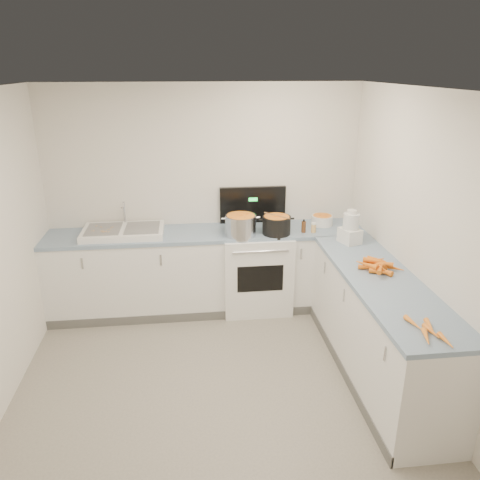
{
  "coord_description": "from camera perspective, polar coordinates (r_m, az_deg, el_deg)",
  "views": [
    {
      "loc": [
        -0.2,
        -3.17,
        2.66
      ],
      "look_at": [
        0.3,
        1.1,
        1.05
      ],
      "focal_mm": 35.0,
      "sensor_mm": 36.0,
      "label": 1
    }
  ],
  "objects": [
    {
      "name": "mixing_bowl",
      "position": [
        5.44,
        9.97,
        2.39
      ],
      "size": [
        0.3,
        0.3,
        0.11
      ],
      "primitive_type": "cylinder",
      "rotation": [
        0.0,
        0.0,
        0.26
      ],
      "color": "white",
      "rests_on": "counter_back"
    },
    {
      "name": "steel_pot",
      "position": [
        5.01,
        0.08,
        1.7
      ],
      "size": [
        0.38,
        0.38,
        0.24
      ],
      "primitive_type": "cylinder",
      "rotation": [
        0.0,
        0.0,
        -0.15
      ],
      "color": "silver",
      "rests_on": "stove"
    },
    {
      "name": "black_pot",
      "position": [
        5.07,
        4.47,
        1.71
      ],
      "size": [
        0.36,
        0.36,
        0.22
      ],
      "primitive_type": "cylinder",
      "rotation": [
        0.0,
        0.0,
        0.22
      ],
      "color": "black",
      "rests_on": "stove"
    },
    {
      "name": "peelings",
      "position": [
        5.19,
        -16.49,
        1.21
      ],
      "size": [
        0.22,
        0.24,
        0.01
      ],
      "color": "tan",
      "rests_on": "sink"
    },
    {
      "name": "ceiling",
      "position": [
        3.18,
        -3.23,
        17.62
      ],
      "size": [
        3.5,
        4.0,
        0.0
      ],
      "primitive_type": null,
      "rotation": [
        3.14,
        0.0,
        0.0
      ],
      "color": "silver",
      "rests_on": "ground"
    },
    {
      "name": "floor",
      "position": [
        4.14,
        -2.5,
        -19.44
      ],
      "size": [
        3.5,
        4.0,
        0.0
      ],
      "primitive_type": null,
      "color": "gray",
      "rests_on": "ground"
    },
    {
      "name": "peeled_carrots",
      "position": [
        3.49,
        22.03,
        -10.28
      ],
      "size": [
        0.17,
        0.41,
        0.04
      ],
      "color": "orange",
      "rests_on": "counter_right"
    },
    {
      "name": "counter_right",
      "position": [
        4.42,
        16.48,
        -10.09
      ],
      "size": [
        0.62,
        2.2,
        0.94
      ],
      "color": "white",
      "rests_on": "ground"
    },
    {
      "name": "extract_bottle",
      "position": [
        5.16,
        7.76,
        1.59
      ],
      "size": [
        0.05,
        0.05,
        0.12
      ],
      "primitive_type": "cylinder",
      "color": "#593319",
      "rests_on": "counter_back"
    },
    {
      "name": "wall_back",
      "position": [
        5.36,
        -4.32,
        5.23
      ],
      "size": [
        3.5,
        0.0,
        2.5
      ],
      "primitive_type": null,
      "rotation": [
        1.57,
        0.0,
        0.0
      ],
      "color": "silver",
      "rests_on": "ground"
    },
    {
      "name": "stove",
      "position": [
        5.38,
        1.93,
        -3.47
      ],
      "size": [
        0.76,
        0.65,
        1.36
      ],
      "color": "white",
      "rests_on": "ground"
    },
    {
      "name": "wall_right",
      "position": [
        3.98,
        23.22,
        -1.97
      ],
      "size": [
        0.0,
        4.0,
        2.5
      ],
      "primitive_type": null,
      "rotation": [
        1.57,
        0.0,
        -1.57
      ],
      "color": "silver",
      "rests_on": "ground"
    },
    {
      "name": "wooden_spoon",
      "position": [
        5.04,
        4.5,
        2.99
      ],
      "size": [
        0.24,
        0.26,
        0.01
      ],
      "primitive_type": "cylinder",
      "rotation": [
        1.57,
        0.0,
        0.74
      ],
      "color": "#AD7A47",
      "rests_on": "black_pot"
    },
    {
      "name": "food_processor",
      "position": [
        4.91,
        13.3,
        1.33
      ],
      "size": [
        0.23,
        0.25,
        0.35
      ],
      "color": "white",
      "rests_on": "counter_right"
    },
    {
      "name": "sink",
      "position": [
        5.2,
        -14.04,
        1.02
      ],
      "size": [
        0.86,
        0.52,
        0.31
      ],
      "color": "white",
      "rests_on": "counter_back"
    },
    {
      "name": "counter_back",
      "position": [
        5.34,
        -3.95,
        -3.71
      ],
      "size": [
        3.5,
        0.62,
        0.94
      ],
      "color": "white",
      "rests_on": "ground"
    },
    {
      "name": "carrot_pile",
      "position": [
        4.37,
        16.26,
        -2.95
      ],
      "size": [
        0.42,
        0.45,
        0.1
      ],
      "color": "orange",
      "rests_on": "counter_right"
    },
    {
      "name": "spice_jar",
      "position": [
        5.18,
        8.96,
        1.42
      ],
      "size": [
        0.05,
        0.05,
        0.09
      ],
      "primitive_type": "cylinder",
      "color": "#E5B266",
      "rests_on": "counter_back"
    }
  ]
}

